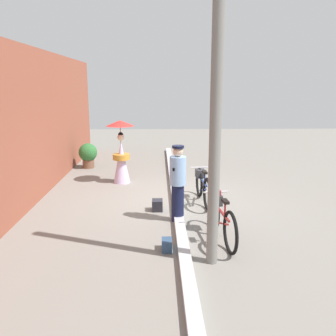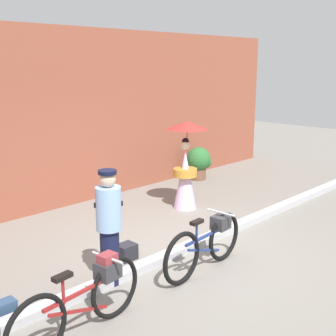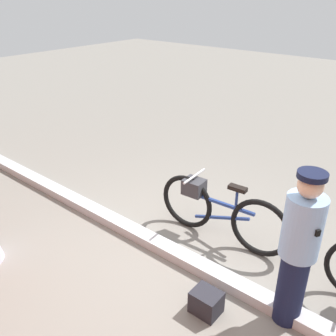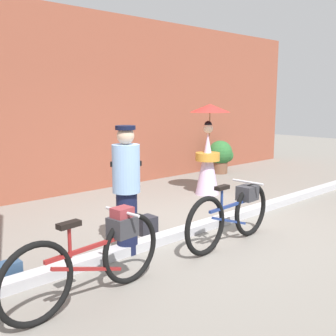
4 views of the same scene
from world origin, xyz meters
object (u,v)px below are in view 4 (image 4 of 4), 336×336
Objects in this scene: bicycle_far_side at (232,213)px; person_officer at (126,187)px; backpack_spare at (146,225)px; potted_plant_by_door at (221,155)px; bicycle_near_officer at (95,255)px; person_with_parasol at (208,149)px; backpack_on_pavement at (7,271)px.

bicycle_far_side is 1.47m from person_officer.
backpack_spare is (-0.59, 1.09, -0.29)m from bicycle_far_side.
bicycle_far_side is 2.08× the size of potted_plant_by_door.
potted_plant_by_door reaches higher than bicycle_near_officer.
person_officer reaches higher than bicycle_far_side.
bicycle_near_officer is 1.15× the size of person_officer.
bicycle_far_side is at bearing -61.76° from backpack_spare.
bicycle_far_side is at bearing 1.83° from bicycle_near_officer.
backpack_spare is (-4.48, -2.38, -0.35)m from potted_plant_by_door.
person_with_parasol reaches higher than bicycle_far_side.
bicycle_near_officer is 1.25m from person_officer.
bicycle_far_side is 1.27m from backpack_spare.
person_officer reaches higher than bicycle_near_officer.
backpack_on_pavement is (-0.49, 0.99, -0.34)m from bicycle_near_officer.
person_with_parasol reaches higher than potted_plant_by_door.
bicycle_near_officer is 1.98m from backpack_spare.
potted_plant_by_door is at bearing 30.32° from bicycle_near_officer.
backpack_spare is at bearing 33.10° from person_officer.
bicycle_far_side is 6.25× the size of backpack_spare.
potted_plant_by_door reaches higher than bicycle_far_side.
person_with_parasol is (3.14, 1.48, 0.07)m from person_officer.
person_officer reaches higher than potted_plant_by_door.
person_officer is at bearing -151.32° from potted_plant_by_door.
backpack_spare is (1.58, 1.16, -0.31)m from bicycle_near_officer.
person_officer reaches higher than backpack_spare.
backpack_spare is at bearing -151.99° from potted_plant_by_door.
bicycle_near_officer reaches higher than backpack_on_pavement.
bicycle_far_side is 2.82m from backpack_on_pavement.
person_with_parasol is 6.39× the size of backpack_spare.
backpack_on_pavement is (-2.65, 0.92, -0.32)m from bicycle_far_side.
person_officer is (-1.23, 0.67, 0.43)m from bicycle_far_side.
person_with_parasol is at bearing 28.56° from bicycle_near_officer.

